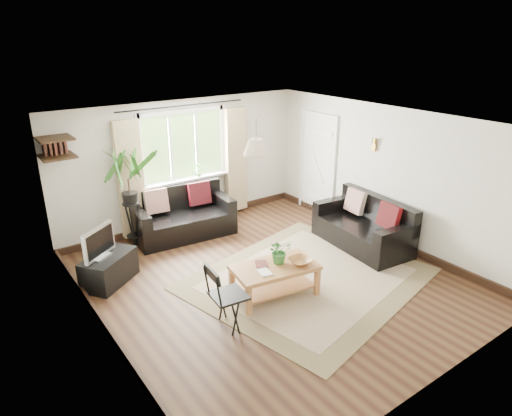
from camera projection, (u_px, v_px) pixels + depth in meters
floor at (271, 280)px, 6.98m from camera, size 5.50×5.50×0.00m
ceiling at (273, 123)px, 6.10m from camera, size 5.50×5.50×0.00m
wall_back at (183, 164)px, 8.62m from camera, size 5.00×0.02×2.40m
wall_front at (444, 289)px, 4.46m from camera, size 5.00×0.02×2.40m
wall_left at (98, 253)px, 5.18m from camera, size 0.02×5.50×2.40m
wall_right at (386, 176)px, 7.90m from camera, size 0.02×5.50×2.40m
rug at (308, 278)px, 6.99m from camera, size 3.86×3.50×0.02m
window at (183, 146)px, 8.46m from camera, size 2.50×0.16×2.16m
door at (317, 165)px, 9.24m from camera, size 0.06×0.96×2.06m
corner_shelf at (56, 147)px, 6.95m from camera, size 0.50×0.50×0.34m
pendant_lamp at (256, 143)px, 6.53m from camera, size 0.36×0.36×0.54m
wall_sconce at (373, 143)px, 7.89m from camera, size 0.12×0.12×0.28m
sofa_back at (183, 214)px, 8.34m from camera, size 1.87×1.06×0.84m
sofa_right at (363, 224)px, 7.92m from camera, size 1.82×1.04×0.82m
coffee_table at (274, 281)px, 6.47m from camera, size 1.27×0.82×0.48m
table_plant at (280, 251)px, 6.41m from camera, size 0.39×0.36×0.36m
bowl at (300, 261)px, 6.42m from camera, size 0.32×0.32×0.08m
book_a at (259, 273)px, 6.16m from camera, size 0.20×0.25×0.02m
book_b at (256, 265)px, 6.39m from camera, size 0.25×0.28×0.02m
tv_stand at (109, 269)px, 6.82m from camera, size 0.96×0.87×0.45m
tv at (99, 242)px, 6.60m from camera, size 0.65×0.55×0.50m
palm_stand at (130, 199)px, 7.76m from camera, size 0.68×0.68×1.75m
folding_chair at (229, 296)px, 5.71m from camera, size 0.51×0.51×0.90m
sill_plant at (199, 170)px, 8.71m from camera, size 0.14×0.10×0.27m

